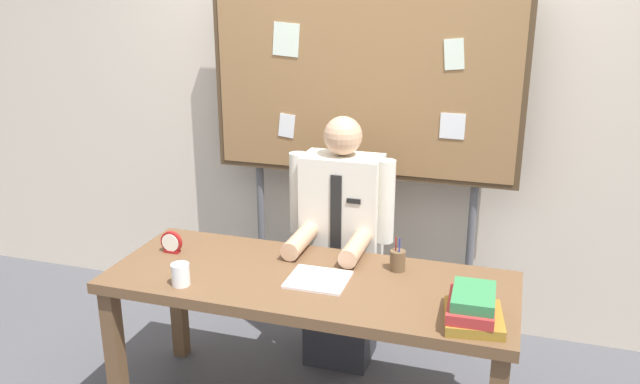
% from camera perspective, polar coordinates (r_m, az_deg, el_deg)
% --- Properties ---
extents(back_wall, '(6.40, 0.08, 2.70)m').
position_cam_1_polar(back_wall, '(3.73, 4.51, 8.45)').
color(back_wall, beige).
rests_on(back_wall, ground_plane).
extents(desk, '(1.81, 0.70, 0.72)m').
position_cam_1_polar(desk, '(2.93, -0.96, -9.10)').
color(desk, brown).
rests_on(desk, ground_plane).
extents(person, '(0.55, 0.56, 1.35)m').
position_cam_1_polar(person, '(3.38, 1.87, -5.42)').
color(person, '#2D2D33').
rests_on(person, ground_plane).
extents(bulletin_board, '(1.71, 0.09, 1.96)m').
position_cam_1_polar(bulletin_board, '(3.53, 3.76, 9.09)').
color(bulletin_board, '#4C3823').
rests_on(bulletin_board, ground_plane).
extents(book_stack, '(0.25, 0.30, 0.13)m').
position_cam_1_polar(book_stack, '(2.58, 13.35, -9.96)').
color(book_stack, olive).
rests_on(book_stack, desk).
extents(open_notebook, '(0.26, 0.24, 0.01)m').
position_cam_1_polar(open_notebook, '(2.85, -0.17, -7.75)').
color(open_notebook, silver).
rests_on(open_notebook, desk).
extents(desk_clock, '(0.11, 0.04, 0.11)m').
position_cam_1_polar(desk_clock, '(3.20, -13.01, -4.42)').
color(desk_clock, maroon).
rests_on(desk_clock, desk).
extents(coffee_mug, '(0.08, 0.08, 0.10)m').
position_cam_1_polar(coffee_mug, '(2.86, -12.24, -7.15)').
color(coffee_mug, white).
rests_on(coffee_mug, desk).
extents(pen_holder, '(0.07, 0.07, 0.16)m').
position_cam_1_polar(pen_holder, '(2.96, 6.88, -6.02)').
color(pen_holder, brown).
rests_on(pen_holder, desk).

